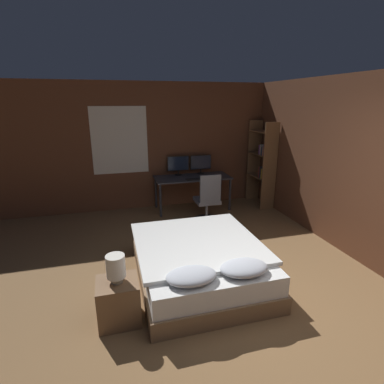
{
  "coord_description": "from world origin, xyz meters",
  "views": [
    {
      "loc": [
        -1.49,
        -2.26,
        2.31
      ],
      "look_at": [
        -0.13,
        2.66,
        0.75
      ],
      "focal_mm": 28.0,
      "sensor_mm": 36.0,
      "label": 1
    }
  ],
  "objects_px": {
    "nightstand": "(119,301)",
    "bookshelf": "(263,161)",
    "keyboard": "(196,179)",
    "monitor_left": "(178,164)",
    "desk": "(193,180)",
    "office_chair": "(208,203)",
    "monitor_right": "(201,163)",
    "computer_mouse": "(209,178)",
    "bedside_lamp": "(116,267)",
    "bed": "(199,262)"
  },
  "relations": [
    {
      "from": "desk",
      "to": "computer_mouse",
      "type": "distance_m",
      "value": 0.39
    },
    {
      "from": "bed",
      "to": "office_chair",
      "type": "height_order",
      "value": "office_chair"
    },
    {
      "from": "monitor_right",
      "to": "computer_mouse",
      "type": "xyz_separation_m",
      "value": [
        0.04,
        -0.49,
        -0.22
      ]
    },
    {
      "from": "bedside_lamp",
      "to": "bookshelf",
      "type": "xyz_separation_m",
      "value": [
        3.31,
        3.05,
        0.37
      ]
    },
    {
      "from": "nightstand",
      "to": "computer_mouse",
      "type": "distance_m",
      "value": 3.63
    },
    {
      "from": "computer_mouse",
      "to": "bookshelf",
      "type": "height_order",
      "value": "bookshelf"
    },
    {
      "from": "bedside_lamp",
      "to": "keyboard",
      "type": "height_order",
      "value": "bedside_lamp"
    },
    {
      "from": "monitor_left",
      "to": "bookshelf",
      "type": "distance_m",
      "value": 1.89
    },
    {
      "from": "bedside_lamp",
      "to": "monitor_right",
      "type": "bearing_deg",
      "value": 60.19
    },
    {
      "from": "nightstand",
      "to": "desk",
      "type": "bearing_deg",
      "value": 61.81
    },
    {
      "from": "bed",
      "to": "desk",
      "type": "distance_m",
      "value": 2.81
    },
    {
      "from": "desk",
      "to": "office_chair",
      "type": "height_order",
      "value": "office_chair"
    },
    {
      "from": "bedside_lamp",
      "to": "bookshelf",
      "type": "bearing_deg",
      "value": 42.6
    },
    {
      "from": "bedside_lamp",
      "to": "bookshelf",
      "type": "distance_m",
      "value": 4.51
    },
    {
      "from": "keyboard",
      "to": "office_chair",
      "type": "height_order",
      "value": "office_chair"
    },
    {
      "from": "keyboard",
      "to": "office_chair",
      "type": "bearing_deg",
      "value": -82.18
    },
    {
      "from": "nightstand",
      "to": "bookshelf",
      "type": "bearing_deg",
      "value": 42.6
    },
    {
      "from": "bed",
      "to": "monitor_left",
      "type": "height_order",
      "value": "monitor_left"
    },
    {
      "from": "monitor_right",
      "to": "keyboard",
      "type": "relative_size",
      "value": 1.16
    },
    {
      "from": "desk",
      "to": "bed",
      "type": "bearing_deg",
      "value": -103.68
    },
    {
      "from": "monitor_left",
      "to": "computer_mouse",
      "type": "height_order",
      "value": "monitor_left"
    },
    {
      "from": "bedside_lamp",
      "to": "bookshelf",
      "type": "relative_size",
      "value": 0.16
    },
    {
      "from": "monitor_left",
      "to": "office_chair",
      "type": "bearing_deg",
      "value": -72.36
    },
    {
      "from": "monitor_left",
      "to": "computer_mouse",
      "type": "bearing_deg",
      "value": -41.22
    },
    {
      "from": "office_chair",
      "to": "bookshelf",
      "type": "xyz_separation_m",
      "value": [
        1.51,
        0.65,
        0.64
      ]
    },
    {
      "from": "desk",
      "to": "keyboard",
      "type": "relative_size",
      "value": 3.95
    },
    {
      "from": "nightstand",
      "to": "monitor_left",
      "type": "distance_m",
      "value": 3.83
    },
    {
      "from": "bedside_lamp",
      "to": "monitor_left",
      "type": "distance_m",
      "value": 3.77
    },
    {
      "from": "monitor_left",
      "to": "keyboard",
      "type": "height_order",
      "value": "monitor_left"
    },
    {
      "from": "keyboard",
      "to": "bookshelf",
      "type": "xyz_separation_m",
      "value": [
        1.59,
        0.07,
        0.29
      ]
    },
    {
      "from": "computer_mouse",
      "to": "office_chair",
      "type": "xyz_separation_m",
      "value": [
        -0.22,
        -0.58,
        -0.36
      ]
    },
    {
      "from": "desk",
      "to": "office_chair",
      "type": "relative_size",
      "value": 1.64
    },
    {
      "from": "monitor_right",
      "to": "keyboard",
      "type": "xyz_separation_m",
      "value": [
        -0.26,
        -0.49,
        -0.23
      ]
    },
    {
      "from": "nightstand",
      "to": "monitor_left",
      "type": "relative_size",
      "value": 1.01
    },
    {
      "from": "computer_mouse",
      "to": "bedside_lamp",
      "type": "bearing_deg",
      "value": -124.18
    },
    {
      "from": "bed",
      "to": "nightstand",
      "type": "xyz_separation_m",
      "value": [
        -1.07,
        -0.51,
        -0.02
      ]
    },
    {
      "from": "monitor_right",
      "to": "office_chair",
      "type": "distance_m",
      "value": 1.23
    },
    {
      "from": "bed",
      "to": "bedside_lamp",
      "type": "distance_m",
      "value": 1.25
    },
    {
      "from": "keyboard",
      "to": "computer_mouse",
      "type": "xyz_separation_m",
      "value": [
        0.3,
        0.0,
        0.01
      ]
    },
    {
      "from": "nightstand",
      "to": "monitor_right",
      "type": "bearing_deg",
      "value": 60.19
    },
    {
      "from": "bedside_lamp",
      "to": "nightstand",
      "type": "bearing_deg",
      "value": 0.0
    },
    {
      "from": "desk",
      "to": "monitor_left",
      "type": "relative_size",
      "value": 3.4
    },
    {
      "from": "desk",
      "to": "keyboard",
      "type": "height_order",
      "value": "keyboard"
    },
    {
      "from": "bed",
      "to": "keyboard",
      "type": "xyz_separation_m",
      "value": [
        0.66,
        2.46,
        0.48
      ]
    },
    {
      "from": "monitor_right",
      "to": "office_chair",
      "type": "bearing_deg",
      "value": -99.58
    },
    {
      "from": "bed",
      "to": "bedside_lamp",
      "type": "relative_size",
      "value": 6.24
    },
    {
      "from": "nightstand",
      "to": "bookshelf",
      "type": "height_order",
      "value": "bookshelf"
    },
    {
      "from": "bedside_lamp",
      "to": "office_chair",
      "type": "bearing_deg",
      "value": 53.03
    },
    {
      "from": "computer_mouse",
      "to": "office_chair",
      "type": "bearing_deg",
      "value": -110.51
    },
    {
      "from": "monitor_left",
      "to": "nightstand",
      "type": "bearing_deg",
      "value": -112.94
    }
  ]
}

